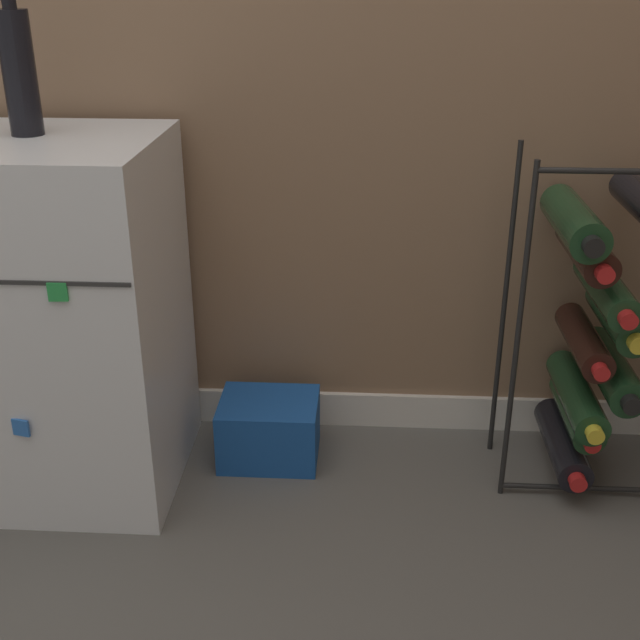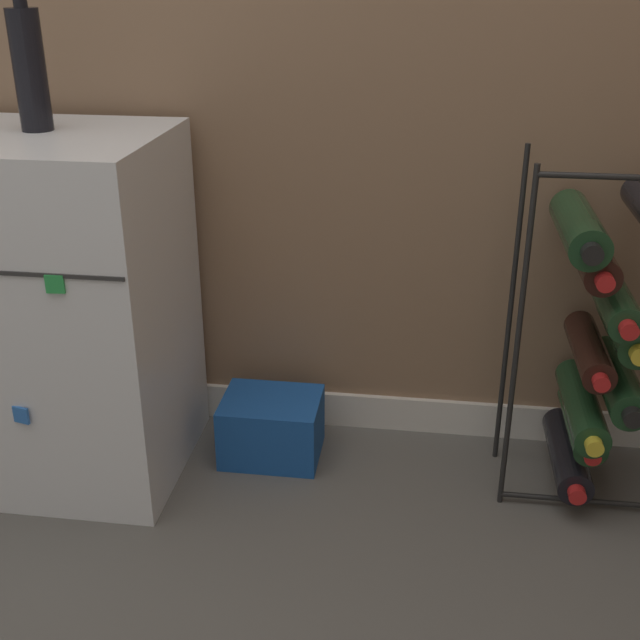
# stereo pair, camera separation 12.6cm
# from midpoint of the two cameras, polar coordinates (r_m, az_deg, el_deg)

# --- Properties ---
(ground_plane) EXTENTS (14.00, 14.00, 0.00)m
(ground_plane) POSITION_cam_midpoint_polar(r_m,az_deg,el_deg) (1.59, -2.86, -19.68)
(ground_plane) COLOR #56544F
(mini_fridge) EXTENTS (0.56, 0.47, 0.78)m
(mini_fridge) POSITION_cam_midpoint_polar(r_m,az_deg,el_deg) (1.86, -16.82, 0.64)
(mini_fridge) COLOR silver
(mini_fridge) RESTS_ON ground_plane
(wine_rack) EXTENTS (0.39, 0.33, 0.76)m
(wine_rack) POSITION_cam_midpoint_polar(r_m,az_deg,el_deg) (1.81, 21.09, -1.26)
(wine_rack) COLOR black
(wine_rack) RESTS_ON ground_plane
(soda_box) EXTENTS (0.23, 0.18, 0.15)m
(soda_box) POSITION_cam_midpoint_polar(r_m,az_deg,el_deg) (1.95, -1.59, -7.64)
(soda_box) COLOR #194C9E
(soda_box) RESTS_ON ground_plane
(fridge_top_bottle) EXTENTS (0.07, 0.07, 0.28)m
(fridge_top_bottle) POSITION_cam_midpoint_polar(r_m,az_deg,el_deg) (1.76, -17.96, 16.63)
(fridge_top_bottle) COLOR black
(fridge_top_bottle) RESTS_ON mini_fridge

